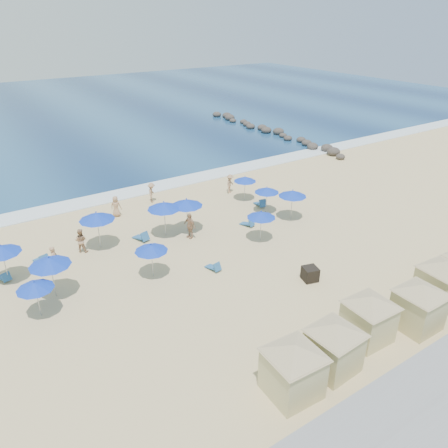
{
  "coord_description": "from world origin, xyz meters",
  "views": [
    {
      "loc": [
        -12.93,
        -19.48,
        14.64
      ],
      "look_at": [
        2.02,
        3.0,
        1.47
      ],
      "focal_mm": 35.0,
      "sensor_mm": 36.0,
      "label": 1
    }
  ],
  "objects": [
    {
      "name": "ground",
      "position": [
        0.0,
        0.0,
        0.0
      ],
      "size": [
        160.0,
        160.0,
        0.0
      ],
      "primitive_type": "plane",
      "color": "#D2B885",
      "rests_on": "ground"
    },
    {
      "name": "trash_bin",
      "position": [
        3.73,
        -3.8,
        0.43
      ],
      "size": [
        1.05,
        1.05,
        0.86
      ],
      "primitive_type": "cube",
      "rotation": [
        0.0,
        0.0,
        -0.26
      ],
      "color": "black",
      "rests_on": "ground"
    },
    {
      "name": "beach_chair_1",
      "position": [
        -9.27,
        7.18,
        0.25
      ],
      "size": [
        0.94,
        1.43,
        0.72
      ],
      "color": "#275D92",
      "rests_on": "ground"
    },
    {
      "name": "beach_chair_3",
      "position": [
        -0.48,
        0.35,
        0.21
      ],
      "size": [
        0.69,
        1.19,
        0.62
      ],
      "color": "#275D92",
      "rests_on": "ground"
    },
    {
      "name": "beach_chair_2",
      "position": [
        -2.61,
        6.55,
        0.26
      ],
      "size": [
        0.93,
        1.46,
        0.74
      ],
      "color": "#275D92",
      "rests_on": "ground"
    },
    {
      "name": "ocean",
      "position": [
        0.0,
        55.0,
        0.03
      ],
      "size": [
        160.0,
        80.0,
        0.06
      ],
      "primitive_type": "cube",
      "color": "navy",
      "rests_on": "ground"
    },
    {
      "name": "beach_chair_0",
      "position": [
        -11.67,
        6.38,
        0.22
      ],
      "size": [
        0.85,
        1.26,
        0.64
      ],
      "color": "#275D92",
      "rests_on": "ground"
    },
    {
      "name": "cabana_0",
      "position": [
        -3.0,
        -9.72,
        1.62
      ],
      "size": [
        4.52,
        4.52,
        2.84
      ],
      "color": "#CCC28B",
      "rests_on": "ground"
    },
    {
      "name": "seawall",
      "position": [
        0.0,
        -13.5,
        0.65
      ],
      "size": [
        160.0,
        6.1,
        1.22
      ],
      "color": "gray",
      "rests_on": "ground"
    },
    {
      "name": "umbrella_4",
      "position": [
        -0.88,
        6.29,
        2.36
      ],
      "size": [
        2.39,
        2.39,
        2.72
      ],
      "color": "#A5A8AD",
      "rests_on": "ground"
    },
    {
      "name": "umbrella_5",
      "position": [
        -3.98,
        1.83,
        1.99
      ],
      "size": [
        2.02,
        2.02,
        2.29
      ],
      "color": "#A5A8AD",
      "rests_on": "ground"
    },
    {
      "name": "cabana_2",
      "position": [
        2.37,
        -9.18,
        1.57
      ],
      "size": [
        4.38,
        4.38,
        2.75
      ],
      "color": "#CCC28B",
      "rests_on": "ground"
    },
    {
      "name": "umbrella_1",
      "position": [
        -11.48,
        6.15,
        2.2
      ],
      "size": [
        2.23,
        2.23,
        2.54
      ],
      "color": "#A5A8AD",
      "rests_on": "ground"
    },
    {
      "name": "beachgoer_0",
      "position": [
        -8.78,
        5.66,
        0.88
      ],
      "size": [
        0.66,
        0.76,
        1.76
      ],
      "primitive_type": "imported",
      "rotation": [
        0.0,
        0.0,
        1.11
      ],
      "color": "tan",
      "rests_on": "ground"
    },
    {
      "name": "cabana_4",
      "position": [
        8.15,
        -9.33,
        1.63
      ],
      "size": [
        4.52,
        4.52,
        2.84
      ],
      "color": "#CCC28B",
      "rests_on": "ground"
    },
    {
      "name": "umbrella_2",
      "position": [
        -9.5,
        3.01,
        2.29
      ],
      "size": [
        2.32,
        2.32,
        2.64
      ],
      "color": "#A5A8AD",
      "rests_on": "ground"
    },
    {
      "name": "umbrella_3",
      "position": [
        -5.43,
        7.15,
        2.37
      ],
      "size": [
        2.4,
        2.4,
        2.73
      ],
      "color": "#A5A8AD",
      "rests_on": "ground"
    },
    {
      "name": "beachgoer_4",
      "position": [
        -2.59,
        11.45,
        0.84
      ],
      "size": [
        0.97,
        0.93,
        1.68
      ],
      "primitive_type": "imported",
      "rotation": [
        0.0,
        0.0,
        2.48
      ],
      "color": "tan",
      "rests_on": "ground"
    },
    {
      "name": "cabana_1",
      "position": [
        -0.54,
        -9.66,
        1.57
      ],
      "size": [
        4.36,
        4.36,
        2.74
      ],
      "color": "#CCC28B",
      "rests_on": "ground"
    },
    {
      "name": "umbrella_6",
      "position": [
        0.79,
        6.0,
        2.3
      ],
      "size": [
        2.33,
        2.33,
        2.65
      ],
      "color": "#A5A8AD",
      "rests_on": "ground"
    },
    {
      "name": "rock_jetty",
      "position": [
        24.01,
        24.9,
        0.36
      ],
      "size": [
        2.56,
        26.66,
        0.96
      ],
      "color": "#2E2926",
      "rests_on": "ground"
    },
    {
      "name": "beach_chair_5",
      "position": [
        8.11,
        6.62,
        0.26
      ],
      "size": [
        0.84,
        1.45,
        0.75
      ],
      "color": "#275D92",
      "rests_on": "ground"
    },
    {
      "name": "umbrella_10",
      "position": [
        8.59,
        3.41,
        2.14
      ],
      "size": [
        2.17,
        2.17,
        2.47
      ],
      "color": "#A5A8AD",
      "rests_on": "ground"
    },
    {
      "name": "beachgoer_1",
      "position": [
        -6.67,
        7.3,
        0.84
      ],
      "size": [
        1.04,
        1.0,
        1.68
      ],
      "primitive_type": "imported",
      "rotation": [
        0.0,
        0.0,
        2.51
      ],
      "color": "tan",
      "rests_on": "ground"
    },
    {
      "name": "umbrella_9",
      "position": [
        7.74,
        5.47,
        1.94
      ],
      "size": [
        1.97,
        1.97,
        2.24
      ],
      "color": "#A5A8AD",
      "rests_on": "ground"
    },
    {
      "name": "cabana_3",
      "position": [
        5.22,
        -9.96,
        1.6
      ],
      "size": [
        4.46,
        4.46,
        2.8
      ],
      "color": "#CCC28B",
      "rests_on": "ground"
    },
    {
      "name": "umbrella_8",
      "position": [
        7.85,
        8.55,
        1.89
      ],
      "size": [
        1.92,
        1.92,
        2.18
      ],
      "color": "#A5A8AD",
      "rests_on": "ground"
    },
    {
      "name": "beach_chair_4",
      "position": [
        5.04,
        4.22,
        0.22
      ],
      "size": [
        0.84,
        1.25,
        0.63
      ],
      "color": "#275D92",
      "rests_on": "ground"
    },
    {
      "name": "beachgoer_5",
      "position": [
        1.0,
        12.55,
        0.84
      ],
      "size": [
        1.12,
        1.25,
        1.69
      ],
      "primitive_type": "imported",
      "rotation": [
        0.0,
        0.0,
        1.0
      ],
      "color": "tan",
      "rests_on": "ground"
    },
    {
      "name": "umbrella_7",
      "position": [
        4.41,
        1.93,
        1.98
      ],
      "size": [
        2.01,
        2.01,
        2.29
      ],
      "color": "#A5A8AD",
      "rests_on": "ground"
    },
    {
      "name": "beachgoer_3",
      "position": [
        7.76,
        10.65,
        0.84
      ],
      "size": [
        1.24,
        1.12,
        1.68
      ],
      "primitive_type": "imported",
      "rotation": [
        0.0,
        0.0,
        0.6
      ],
      "color": "tan",
      "rests_on": "ground"
    },
    {
      "name": "surf_line",
      "position": [
        0.0,
        15.5,
        0.04
      ],
      "size": [
        160.0,
        2.5,
        0.08
      ],
      "primitive_type": "cube",
      "color": "white",
      "rests_on": "ground"
    },
    {
      "name": "beachgoer_2",
      "position": [
        0.44,
        5.03,
        0.95
      ],
      "size": [
        0.68,
        1.18,
        1.89
      ],
      "primitive_type": "imported",
      "rotation": [
        0.0,
        0.0,
        4.92
      ],
      "color": "tan",
      "rests_on": "ground"
    },
    {
      "name": "umbrella_0",
      "position": [
        -10.65,
        1.63,
        1.91
      ],
      "size": [
        1.93,
        1.93,
        2.2
      ],
      "color": "#A5A8AD",
      "rests_on": "ground"
    }
  ]
}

